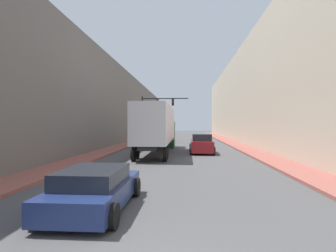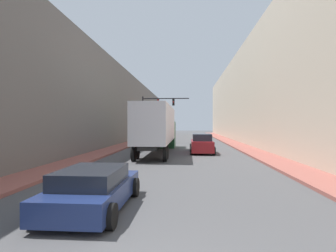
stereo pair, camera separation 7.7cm
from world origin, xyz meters
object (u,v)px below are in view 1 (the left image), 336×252
Objects in this scene: traffic_signal_gantry at (153,111)px; sedan_car at (95,189)px; suv_car at (201,144)px; semi_truck at (158,127)px.

sedan_car is at bearing -86.22° from traffic_signal_gantry.
suv_car is 14.30m from traffic_signal_gantry.
sedan_car is 0.65× the size of traffic_signal_gantry.
semi_truck is 2.92× the size of suv_car.
semi_truck is at bearing -177.65° from suv_car.
sedan_car is 16.08m from suv_car.
semi_truck is 3.18× the size of sedan_car.
semi_truck is 15.50m from sedan_car.
semi_truck is 2.08× the size of traffic_signal_gantry.
suv_car is at bearing -64.83° from traffic_signal_gantry.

